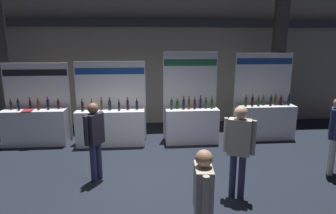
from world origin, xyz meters
The scene contains 10 objects.
ground_plane centered at (0.00, 0.00, 0.00)m, with size 29.32×29.32×0.00m, color black.
hall_colonnade centered at (0.00, 4.27, 3.08)m, with size 14.66×1.34×6.20m.
exhibitor_booth_0 centered at (-3.09, 2.43, 0.59)m, with size 1.80×0.71×2.26m.
exhibitor_booth_1 centered at (-0.99, 2.24, 0.59)m, with size 1.97×0.66×2.30m.
exhibitor_booth_2 centered at (1.28, 2.23, 0.62)m, with size 1.56×0.66×2.56m.
exhibitor_booth_3 centered at (3.51, 2.37, 0.62)m, with size 1.73×0.66×2.51m.
visitor_2 centered at (1.62, -0.87, 1.04)m, with size 0.52×0.35×1.75m.
visitor_4 centered at (4.00, -0.10, 1.01)m, with size 0.39×0.47×1.69m.
visitor_5 centered at (-1.08, 0.06, 0.98)m, with size 0.39×0.46×1.66m.
visitor_6 centered at (0.64, -2.44, 0.94)m, with size 0.25×0.58×1.59m.
Camera 1 is at (-0.07, -5.60, 2.86)m, focal length 30.62 mm.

